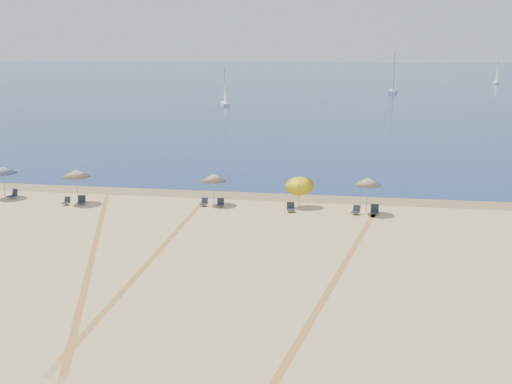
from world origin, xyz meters
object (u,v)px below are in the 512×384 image
umbrella_2 (214,177)px  chair_8 (375,210)px  chair_6 (291,208)px  chair_4 (204,202)px  sailboat_0 (393,81)px  umbrella_4 (368,181)px  chair_1 (14,194)px  chair_3 (82,200)px  umbrella_1 (76,173)px  chair_5 (220,203)px  chair_7 (356,210)px  chair_2 (67,201)px  umbrella_3 (300,183)px  umbrella_0 (3,170)px  sailboat_2 (225,94)px  sailboat_1 (497,76)px

umbrella_2 → chair_8: (11.89, -0.95, -1.76)m
chair_8 → chair_6: bearing=-174.2°
chair_4 → sailboat_0: (20.89, 114.35, 2.74)m
umbrella_4 → chair_1: bearing=-179.9°
chair_6 → sailboat_0: size_ratio=0.08×
chair_3 → chair_6: chair_6 is taller
umbrella_1 → chair_3: umbrella_1 is taller
umbrella_1 → chair_4: (9.74, 0.60, -2.03)m
chair_1 → chair_4: 15.35m
umbrella_1 → chair_1: bearing=174.7°
chair_5 → chair_7: 9.98m
chair_4 → chair_1: bearing=-171.1°
chair_5 → chair_8: chair_8 is taller
umbrella_2 → chair_6: umbrella_2 is taller
chair_2 → chair_3: chair_3 is taller
chair_3 → sailboat_0: size_ratio=0.08×
umbrella_4 → chair_2: (-22.27, -1.26, -2.04)m
chair_7 → chair_1: bearing=-161.4°
chair_2 → chair_8: 22.84m
chair_3 → chair_6: 15.82m
chair_4 → chair_7: bearing=5.9°
umbrella_2 → chair_7: bearing=-6.1°
chair_7 → umbrella_3: bearing=-178.5°
chair_7 → sailboat_0: size_ratio=0.08×
chair_4 → sailboat_0: size_ratio=0.06×
umbrella_1 → sailboat_0: size_ratio=0.27×
umbrella_4 → chair_4: 12.13m
chair_5 → chair_6: chair_6 is taller
chair_1 → chair_4: size_ratio=1.34×
chair_7 → sailboat_0: sailboat_0 is taller
umbrella_4 → chair_8: 2.09m
umbrella_0 → chair_1: size_ratio=2.92×
chair_1 → sailboat_2: 76.74m
chair_1 → umbrella_2: bearing=25.6°
chair_4 → chair_6: 6.59m
chair_2 → chair_4: chair_2 is taller
chair_3 → chair_2: bearing=-177.0°
chair_5 → sailboat_1: bearing=65.5°
umbrella_0 → chair_5: bearing=-0.3°
umbrella_3 → sailboat_2: sailboat_2 is taller
umbrella_4 → chair_1: 27.38m
umbrella_3 → sailboat_2: (-21.58, 75.79, 0.46)m
chair_2 → sailboat_2: size_ratio=0.09×
umbrella_1 → umbrella_3: size_ratio=1.03×
chair_5 → umbrella_2: bearing=130.7°
chair_4 → sailboat_1: bearing=79.3°
umbrella_1 → sailboat_0: 118.97m
umbrella_4 → sailboat_2: (-26.49, 76.68, -0.04)m
sailboat_2 → chair_5: bearing=-97.8°
umbrella_0 → chair_8: umbrella_0 is taller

